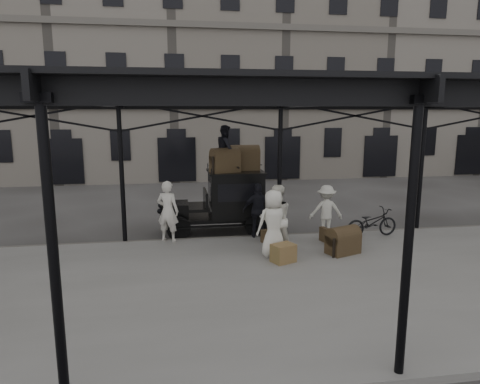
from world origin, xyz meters
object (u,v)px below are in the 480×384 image
(steamer_trunk_roof_near, at_px, (225,162))
(bicycle, at_px, (372,223))
(taxi, at_px, (227,199))
(porter_official, at_px, (259,211))
(porter_left, at_px, (168,211))
(steamer_trunk_platform, at_px, (343,242))

(steamer_trunk_roof_near, bearing_deg, bicycle, -34.83)
(taxi, xyz_separation_m, porter_official, (0.89, -1.21, -0.17))
(taxi, xyz_separation_m, bicycle, (4.55, -1.75, -0.58))
(porter_official, bearing_deg, taxi, -48.09)
(porter_official, relative_size, bicycle, 0.98)
(porter_left, distance_m, bicycle, 6.60)
(porter_official, bearing_deg, steamer_trunk_roof_near, -39.19)
(taxi, height_order, steamer_trunk_platform, taxi)
(steamer_trunk_platform, bearing_deg, porter_left, 137.69)
(porter_left, relative_size, porter_official, 1.09)
(porter_left, xyz_separation_m, porter_official, (2.90, -0.01, -0.08))
(porter_official, height_order, steamer_trunk_platform, porter_official)
(porter_official, bearing_deg, steamer_trunk_platform, 142.00)
(porter_official, xyz_separation_m, steamer_trunk_roof_near, (-0.97, 0.96, 1.48))
(taxi, height_order, steamer_trunk_roof_near, steamer_trunk_roof_near)
(steamer_trunk_platform, bearing_deg, steamer_trunk_roof_near, 115.59)
(taxi, bearing_deg, porter_left, -149.13)
(porter_left, bearing_deg, bicycle, -161.81)
(porter_official, relative_size, steamer_trunk_roof_near, 1.91)
(steamer_trunk_platform, bearing_deg, porter_official, 115.97)
(taxi, relative_size, porter_official, 2.06)
(steamer_trunk_platform, bearing_deg, taxi, 112.52)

